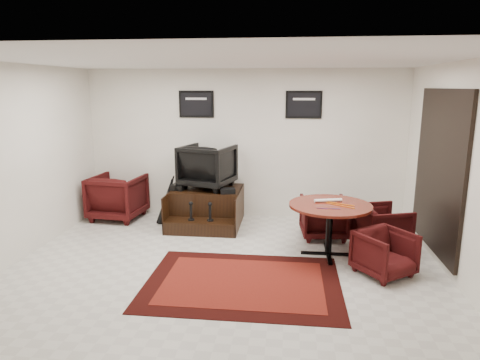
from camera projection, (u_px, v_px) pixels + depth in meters
The scene contains 16 objects.
ground at pixel (225, 267), 5.98m from camera, with size 6.00×6.00×0.00m, color silver.
room_shell at pixel (256, 140), 5.67m from camera, with size 6.02×5.02×2.81m.
area_rug at pixel (243, 282), 5.51m from camera, with size 2.49×1.87×0.01m.
shine_podium at pixel (207, 208), 7.84m from camera, with size 1.26×1.29×0.65m.
shine_chair at pixel (208, 164), 7.81m from camera, with size 0.86×0.80×0.88m, color black.
shoes_pair at pixel (179, 187), 7.74m from camera, with size 0.26×0.31×0.11m.
polish_kit at pixel (228, 191), 7.47m from camera, with size 0.25×0.18×0.09m, color black.
umbrella_black at pixel (166, 201), 7.76m from camera, with size 0.33×0.12×0.89m, color black, non-canonical shape.
umbrella_hooked at pixel (167, 198), 7.95m from camera, with size 0.34×0.13×0.90m, color black, non-canonical shape.
armchair_side at pixel (118, 195), 8.11m from camera, with size 0.90×0.85×0.93m, color black.
meeting_table at pixel (330, 210), 6.28m from camera, with size 1.21×1.21×0.79m.
table_chair_back at pixel (324, 215), 7.12m from camera, with size 0.73×0.68×0.75m, color black.
table_chair_window at pixel (382, 225), 6.65m from camera, with size 0.72×0.67×0.74m, color black.
table_chair_corner at pixel (385, 251), 5.68m from camera, with size 0.65×0.61×0.67m, color black.
paper_roll at pixel (328, 200), 6.37m from camera, with size 0.05×0.05×0.42m, color white.
table_clutter at pixel (338, 205), 6.18m from camera, with size 0.56×0.38×0.01m.
Camera 1 is at (0.85, -5.52, 2.48)m, focal length 32.00 mm.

